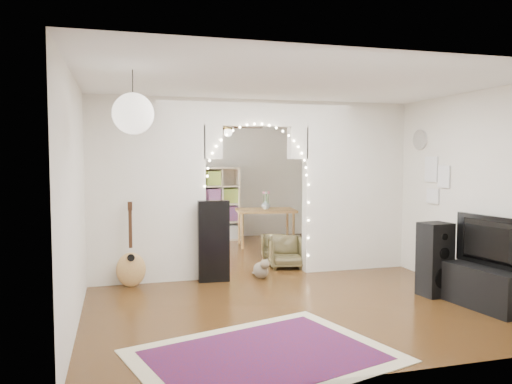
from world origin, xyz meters
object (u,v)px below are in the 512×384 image
object	(u,v)px
dining_chair_left	(286,252)
bookcase	(204,204)
dining_table	(266,213)
dining_chair_right	(274,246)
media_console	(484,288)
acoustic_guitar	(131,256)
floor_speaker	(435,259)

from	to	relation	value
dining_chair_left	bookcase	bearing A→B (deg)	116.61
dining_table	dining_chair_right	size ratio (longest dim) A/B	2.79
dining_table	media_console	bearing A→B (deg)	-67.01
acoustic_guitar	dining_table	bearing A→B (deg)	50.99
bookcase	dining_chair_left	size ratio (longest dim) A/B	2.85
acoustic_guitar	dining_chair_left	distance (m)	2.59
acoustic_guitar	dining_chair_left	size ratio (longest dim) A/B	1.82
floor_speaker	dining_table	size ratio (longest dim) A/B	0.75
dining_chair_left	media_console	bearing A→B (deg)	-49.94
media_console	dining_table	xyz separation A→B (m)	(-1.32, 4.84, 0.43)
bookcase	dining_chair_right	xyz separation A→B (m)	(0.92, -2.20, -0.59)
floor_speaker	dining_chair_left	bearing A→B (deg)	114.66
floor_speaker	bookcase	xyz separation A→B (m)	(-2.22, 5.11, 0.32)
dining_chair_right	dining_table	bearing A→B (deg)	93.85
acoustic_guitar	floor_speaker	bearing A→B (deg)	-14.47
acoustic_guitar	dining_chair_right	world-z (taller)	acoustic_guitar
dining_chair_left	dining_chair_right	xyz separation A→B (m)	(0.05, 0.79, -0.04)
media_console	bookcase	distance (m)	6.28
media_console	dining_chair_left	size ratio (longest dim) A/B	1.77
acoustic_guitar	dining_chair_left	world-z (taller)	acoustic_guitar
dining_chair_right	acoustic_guitar	bearing A→B (deg)	-137.93
floor_speaker	dining_table	world-z (taller)	floor_speaker
acoustic_guitar	floor_speaker	size ratio (longest dim) A/B	1.06
bookcase	floor_speaker	bearing A→B (deg)	-67.29
media_console	dining_chair_left	xyz separation A→B (m)	(-1.58, 2.77, 0.01)
media_console	floor_speaker	bearing A→B (deg)	102.74
bookcase	media_console	bearing A→B (deg)	-67.61
floor_speaker	dining_chair_right	distance (m)	3.20
media_console	bookcase	xyz separation A→B (m)	(-2.46, 5.75, 0.56)
acoustic_guitar	bookcase	bearing A→B (deg)	72.57
floor_speaker	media_console	xyz separation A→B (m)	(0.24, -0.64, -0.23)
dining_chair_right	media_console	bearing A→B (deg)	-53.05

